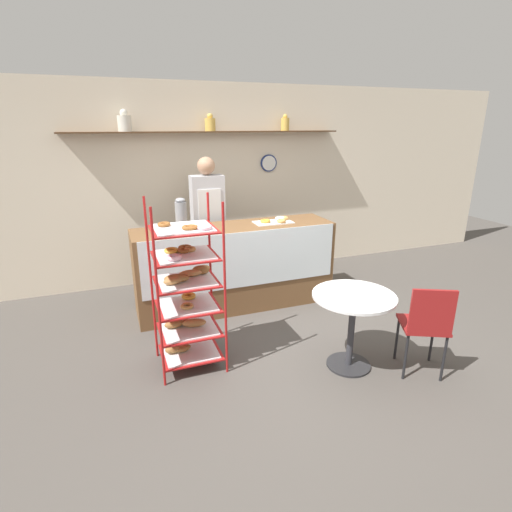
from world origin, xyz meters
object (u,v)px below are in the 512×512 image
object	(u,v)px
pastry_rack	(186,292)
donut_tray_counter	(276,221)
cafe_chair	(427,322)
cafe_table	(353,313)
coffee_carafe	(181,215)
person_worker	(208,220)

from	to	relation	value
pastry_rack	donut_tray_counter	bearing A→B (deg)	38.85
pastry_rack	cafe_chair	world-z (taller)	pastry_rack
cafe_table	pastry_rack	bearing A→B (deg)	157.87
cafe_chair	coffee_carafe	xyz separation A→B (m)	(-1.73, 1.95, 0.67)
pastry_rack	coffee_carafe	distance (m)	1.16
cafe_table	coffee_carafe	world-z (taller)	coffee_carafe
person_worker	cafe_table	size ratio (longest dim) A/B	2.40
pastry_rack	person_worker	distance (m)	1.79
person_worker	pastry_rack	bearing A→B (deg)	-110.79
person_worker	coffee_carafe	xyz separation A→B (m)	(-0.45, -0.61, 0.22)
coffee_carafe	donut_tray_counter	world-z (taller)	coffee_carafe
pastry_rack	cafe_table	xyz separation A→B (m)	(1.39, -0.56, -0.18)
cafe_table	person_worker	bearing A→B (deg)	108.88
pastry_rack	coffee_carafe	xyz separation A→B (m)	(0.18, 1.04, 0.47)
cafe_chair	coffee_carafe	world-z (taller)	coffee_carafe
pastry_rack	donut_tray_counter	size ratio (longest dim) A/B	3.40
cafe_table	cafe_chair	distance (m)	0.63
person_worker	cafe_chair	world-z (taller)	person_worker
cafe_table	cafe_chair	world-z (taller)	cafe_chair
pastry_rack	cafe_table	bearing A→B (deg)	-22.13
cafe_table	donut_tray_counter	size ratio (longest dim) A/B	1.60
pastry_rack	cafe_table	distance (m)	1.51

